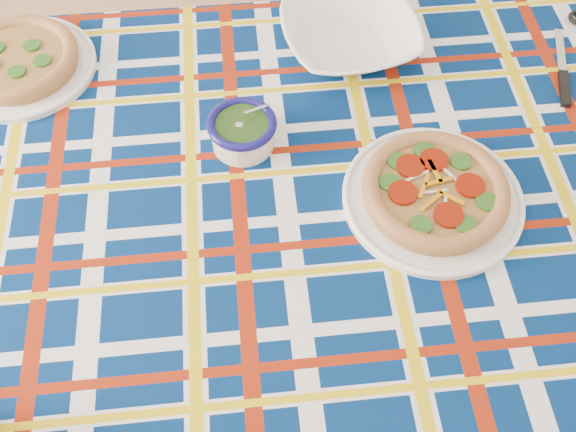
% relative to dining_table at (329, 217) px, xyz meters
% --- Properties ---
extents(dining_table, '(1.94, 1.45, 0.82)m').
position_rel_dining_table_xyz_m(dining_table, '(0.00, 0.00, 0.00)').
color(dining_table, brown).
rests_on(dining_table, floor).
extents(tablecloth, '(1.98, 1.49, 0.12)m').
position_rel_dining_table_xyz_m(tablecloth, '(-0.00, -0.00, 0.03)').
color(tablecloth, '#042051').
rests_on(tablecloth, dining_table).
extents(main_focaccia_plate, '(0.36, 0.36, 0.07)m').
position_rel_dining_table_xyz_m(main_focaccia_plate, '(0.19, 0.00, 0.12)').
color(main_focaccia_plate, olive).
rests_on(main_focaccia_plate, tablecloth).
extents(pesto_bowl, '(0.16, 0.16, 0.08)m').
position_rel_dining_table_xyz_m(pesto_bowl, '(-0.18, 0.10, 0.12)').
color(pesto_bowl, black).
rests_on(pesto_bowl, tablecloth).
extents(serving_bowl, '(0.37, 0.37, 0.07)m').
position_rel_dining_table_xyz_m(serving_bowl, '(0.00, 0.39, 0.12)').
color(serving_bowl, white).
rests_on(serving_bowl, tablecloth).
extents(second_focaccia_plate, '(0.41, 0.41, 0.06)m').
position_rel_dining_table_xyz_m(second_focaccia_plate, '(-0.68, 0.24, 0.11)').
color(second_focaccia_plate, olive).
rests_on(second_focaccia_plate, tablecloth).
extents(table_knife, '(0.03, 0.25, 0.01)m').
position_rel_dining_table_xyz_m(table_knife, '(0.46, 0.43, 0.09)').
color(table_knife, silver).
rests_on(table_knife, tablecloth).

